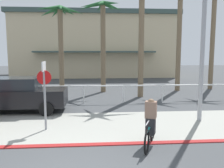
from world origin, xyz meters
TOP-DOWN VIEW (x-y plane):
  - ground_plane at (0.00, 10.00)m, footprint 80.00×80.00m
  - sidewalk_strip at (0.00, 4.20)m, footprint 44.00×4.00m
  - curb_paint at (0.00, 2.20)m, footprint 44.00×0.24m
  - building_backdrop at (0.76, 26.84)m, footprint 19.65×11.10m
  - rail_fence at (0.00, 8.50)m, footprint 22.97×0.08m
  - stop_sign_bike_lane at (-1.22, 3.81)m, footprint 0.52×0.56m
  - streetlight_curb at (5.06, 4.36)m, footprint 0.24×2.54m
  - palm_tree_1 at (-1.79, 12.64)m, footprint 3.31×3.33m
  - palm_tree_2 at (1.23, 12.53)m, footprint 3.18×3.48m
  - palm_tree_3 at (3.65, 10.36)m, footprint 3.47×2.87m
  - palm_tree_4 at (7.00, 12.75)m, footprint 2.73×3.34m
  - palm_tree_5 at (9.97, 13.42)m, footprint 3.68×2.76m
  - car_black_1 at (-3.05, 6.71)m, footprint 4.40×2.02m
  - cyclist_teal_0 at (2.32, 2.04)m, footprint 0.75×1.71m

SIDE VIEW (x-z plane):
  - ground_plane at x=0.00m, z-range 0.00..0.00m
  - sidewalk_strip at x=0.00m, z-range 0.00..0.02m
  - curb_paint at x=0.00m, z-range 0.00..0.03m
  - cyclist_teal_0 at x=2.32m, z-range -0.06..1.44m
  - rail_fence at x=0.00m, z-range 0.32..1.36m
  - car_black_1 at x=-3.05m, z-range 0.03..1.72m
  - stop_sign_bike_lane at x=-1.22m, z-range 0.40..2.96m
  - building_backdrop at x=0.76m, z-range 0.02..7.74m
  - streetlight_curb at x=5.06m, z-range 0.53..8.03m
  - palm_tree_1 at x=-1.79m, z-range 1.77..8.01m
  - palm_tree_2 at x=1.23m, z-range 1.71..8.27m
  - palm_tree_4 at x=7.00m, z-range 1.80..10.07m
  - palm_tree_3 at x=3.65m, z-range 1.78..10.20m
  - palm_tree_5 at x=9.97m, z-range 1.87..10.85m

